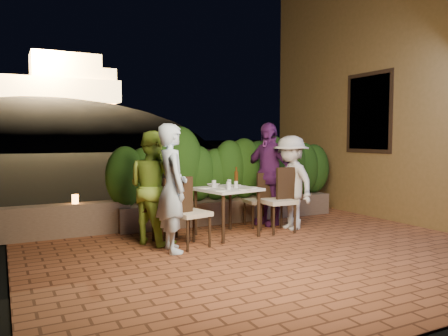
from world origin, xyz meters
TOP-DOWN VIEW (x-y plane):
  - ground at (0.00, 0.00)m, footprint 400.00×400.00m
  - terrace_floor at (0.00, 0.50)m, footprint 7.00×6.00m
  - building_wall at (3.60, 2.00)m, footprint 1.60×5.00m
  - window_pane at (2.82, 1.50)m, footprint 0.08×1.00m
  - window_frame at (2.81, 1.50)m, footprint 0.06×1.15m
  - planter at (0.20, 2.30)m, footprint 4.20×0.55m
  - hedge at (0.20, 2.30)m, footprint 4.00×0.70m
  - parapet at (-2.80, 2.30)m, footprint 2.20×0.30m
  - hill at (2.00, 60.00)m, footprint 52.00×40.00m
  - fortress at (2.00, 60.00)m, footprint 26.00×8.00m
  - dining_table at (-0.45, 1.19)m, footprint 0.99×0.99m
  - plate_nw at (-0.71, 0.92)m, footprint 0.21×0.21m
  - plate_sw at (-0.77, 1.34)m, footprint 0.23×0.23m
  - plate_ne at (-0.11, 1.03)m, footprint 0.19×0.19m
  - plate_se at (-0.19, 1.43)m, footprint 0.22×0.22m
  - plate_centre at (-0.46, 1.21)m, footprint 0.21×0.21m
  - plate_front at (-0.31, 0.90)m, footprint 0.22×0.22m
  - glass_nw at (-0.52, 1.00)m, footprint 0.07×0.07m
  - glass_sw at (-0.61, 1.33)m, footprint 0.07×0.07m
  - glass_ne at (-0.32, 1.14)m, footprint 0.06×0.06m
  - glass_se at (-0.33, 1.35)m, footprint 0.07×0.07m
  - beer_bottle at (-0.23, 1.30)m, footprint 0.06×0.06m
  - bowl at (-0.55, 1.45)m, footprint 0.25×0.25m
  - chair_left_front at (-1.21, 0.83)m, footprint 0.55×0.55m
  - chair_left_back at (-1.35, 1.23)m, footprint 0.51×0.51m
  - chair_right_front at (0.43, 1.09)m, footprint 0.50×0.50m
  - chair_right_back at (0.37, 1.61)m, footprint 0.47×0.47m
  - diner_blue at (-1.52, 0.72)m, footprint 0.47×0.66m
  - diner_green at (-1.61, 1.27)m, footprint 0.91×0.98m
  - diner_white at (0.73, 1.17)m, footprint 0.62×1.03m
  - diner_purple at (0.61, 1.66)m, footprint 0.74×1.13m
  - parapet_lamp at (-2.53, 2.30)m, footprint 0.10×0.10m

SIDE VIEW (x-z plane):
  - hill at x=2.00m, z-range -15.00..7.00m
  - terrace_floor at x=0.00m, z-range -0.15..0.00m
  - ground at x=0.00m, z-range -0.02..-0.02m
  - planter at x=0.20m, z-range 0.00..0.40m
  - parapet at x=-2.80m, z-range 0.00..0.50m
  - dining_table at x=-0.45m, z-range 0.00..0.75m
  - chair_right_back at x=0.37m, z-range 0.00..0.92m
  - chair_left_front at x=-1.21m, z-range 0.00..0.99m
  - chair_left_back at x=-1.35m, z-range 0.00..1.00m
  - chair_right_front at x=0.43m, z-range 0.00..1.04m
  - parapet_lamp at x=-2.53m, z-range 0.50..0.64m
  - plate_ne at x=-0.11m, z-range 0.75..0.76m
  - plate_centre at x=-0.46m, z-range 0.75..0.76m
  - plate_nw at x=-0.71m, z-range 0.75..0.76m
  - plate_se at x=-0.19m, z-range 0.75..0.76m
  - plate_front at x=-0.31m, z-range 0.75..0.76m
  - plate_sw at x=-0.77m, z-range 0.75..0.76m
  - bowl at x=-0.55m, z-range 0.75..0.80m
  - diner_white at x=0.73m, z-range 0.00..1.55m
  - glass_ne at x=-0.32m, z-range 0.75..0.85m
  - glass_se at x=-0.33m, z-range 0.75..0.86m
  - glass_sw at x=-0.61m, z-range 0.75..0.86m
  - diner_green at x=-1.61m, z-range 0.00..1.62m
  - glass_nw at x=-0.52m, z-range 0.75..0.87m
  - diner_blue at x=-1.52m, z-range 0.00..1.71m
  - diner_purple at x=0.61m, z-range 0.00..1.78m
  - beer_bottle at x=-0.23m, z-range 0.75..1.06m
  - hedge at x=0.20m, z-range 0.40..1.50m
  - window_pane at x=2.82m, z-range 1.30..2.70m
  - window_frame at x=2.81m, z-range 1.23..2.77m
  - building_wall at x=3.60m, z-range 0.00..5.00m
  - fortress at x=2.00m, z-range 6.50..14.50m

